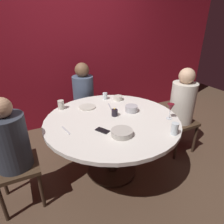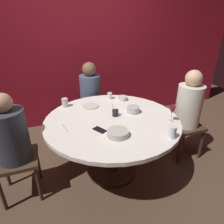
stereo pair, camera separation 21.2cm
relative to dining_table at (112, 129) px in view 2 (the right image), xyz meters
The scene contains 18 objects.
ground_plane 0.61m from the dining_table, ahead, with size 8.00×8.00×0.00m, color #4C3828.
back_wall 1.70m from the dining_table, 90.00° to the left, with size 6.00×0.10×2.60m, color maroon.
dining_table is the anchor object (origin of this frame).
seated_diner_left 1.03m from the dining_table, behind, with size 0.40×0.40×1.16m.
seated_diner_back 1.00m from the dining_table, 90.00° to the left, with size 0.40×0.40×1.17m.
seated_diner_right 1.05m from the dining_table, ahead, with size 0.40×0.40×1.20m.
candle_holder 0.19m from the dining_table, 40.93° to the left, with size 0.07×0.07×0.10m.
wine_glass 0.68m from the dining_table, 26.04° to the right, with size 0.08×0.08×0.18m.
dinner_plate 0.45m from the dining_table, 110.36° to the left, with size 0.21×0.21×0.01m, color beige.
cell_phone 0.31m from the dining_table, 135.74° to the right, with size 0.07×0.14×0.01m, color black.
bowl_serving_large 0.34m from the dining_table, 12.43° to the left, with size 0.15×0.15×0.07m, color #B7B7BC.
bowl_salad_center 0.39m from the dining_table, 101.00° to the right, with size 0.21×0.21×0.06m, color #B2ADA3.
bowl_small_white 0.58m from the dining_table, 55.22° to the left, with size 0.12×0.12×0.06m, color beige.
cup_near_candle 0.70m from the dining_table, 131.25° to the left, with size 0.08×0.08×0.11m, color beige.
cup_by_left_diner 0.62m from the dining_table, 73.23° to the left, with size 0.06×0.06×0.09m, color silver.
cup_by_right_diner 0.70m from the dining_table, 54.56° to the right, with size 0.07×0.07×0.12m, color silver.
fork_near_plate 0.54m from the dining_table, behind, with size 0.02×0.18×0.01m, color #B7B7BC.
knife_near_plate 0.35m from the dining_table, 68.75° to the left, with size 0.02×0.18×0.01m, color #B7B7BC.
Camera 2 is at (-0.65, -1.80, 1.74)m, focal length 31.20 mm.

